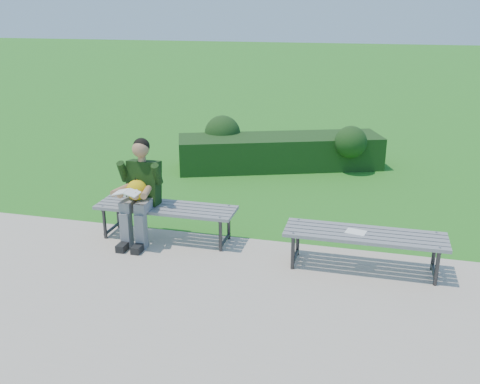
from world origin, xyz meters
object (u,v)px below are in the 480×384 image
seated_boy (140,188)px  bench_right (365,238)px  hedge (278,149)px  paper_sheet (356,232)px  bench_left (166,210)px

seated_boy → bench_right: bearing=-3.1°
hedge → paper_sheet: bearing=-67.6°
bench_left → hedge: bearing=77.9°
hedge → bench_right: size_ratio=2.14×
hedge → bench_left: bearing=-102.1°
hedge → seated_boy: size_ratio=2.92×
bench_left → seated_boy: 0.43m
hedge → paper_sheet: (1.61, -3.90, 0.12)m
hedge → seated_boy: bearing=-106.1°
bench_left → paper_sheet: (2.39, -0.25, 0.06)m
paper_sheet → bench_right: bearing=0.0°
hedge → paper_sheet: size_ratio=15.43×
seated_boy → paper_sheet: seated_boy is taller
bench_right → seated_boy: 2.81m
bench_left → bench_right: (2.49, -0.25, 0.00)m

